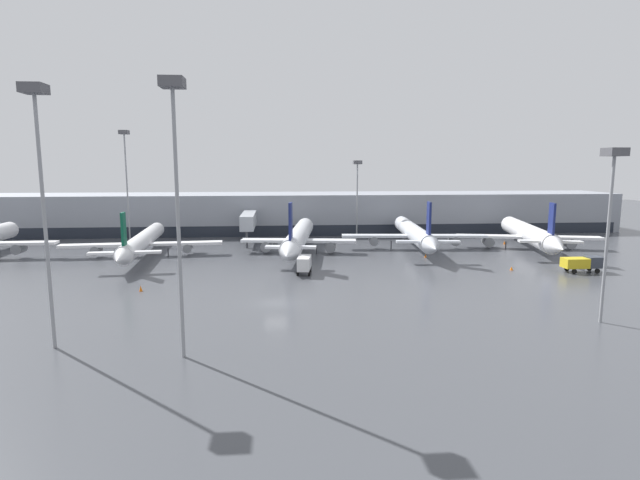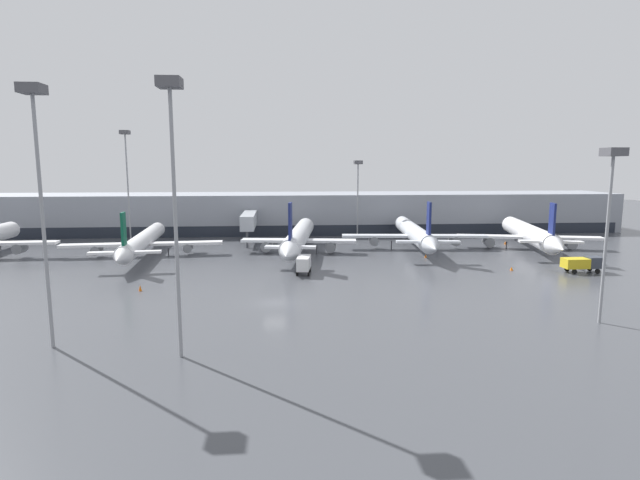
# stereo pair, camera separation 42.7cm
# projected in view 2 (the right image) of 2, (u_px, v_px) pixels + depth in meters

# --- Properties ---
(ground_plane) EXTENTS (320.00, 320.00, 0.00)m
(ground_plane) POSITION_uv_depth(u_px,v_px,m) (275.00, 303.00, 56.88)
(ground_plane) COLOR #424449
(terminal_building) EXTENTS (160.00, 31.91, 9.00)m
(terminal_building) POSITION_uv_depth(u_px,v_px,m) (277.00, 213.00, 117.23)
(terminal_building) COLOR gray
(terminal_building) RESTS_ON ground_plane
(parked_jet_0) EXTENTS (20.63, 39.22, 10.02)m
(parked_jet_0) POSITION_uv_depth(u_px,v_px,m) (299.00, 237.00, 89.03)
(parked_jet_0) COLOR silver
(parked_jet_0) RESTS_ON ground_plane
(parked_jet_1) EXTENTS (26.11, 36.99, 9.55)m
(parked_jet_1) POSITION_uv_depth(u_px,v_px,m) (529.00, 234.00, 93.45)
(parked_jet_1) COLOR white
(parked_jet_1) RESTS_ON ground_plane
(parked_jet_3) EXTENTS (27.10, 37.73, 8.84)m
(parked_jet_3) POSITION_uv_depth(u_px,v_px,m) (143.00, 241.00, 85.87)
(parked_jet_3) COLOR white
(parked_jet_3) RESTS_ON ground_plane
(parked_jet_4) EXTENTS (26.99, 37.79, 9.81)m
(parked_jet_4) POSITION_uv_depth(u_px,v_px,m) (414.00, 233.00, 93.00)
(parked_jet_4) COLOR silver
(parked_jet_4) RESTS_ON ground_plane
(service_truck_0) EXTENTS (2.38, 4.73, 2.55)m
(service_truck_0) POSITION_uv_depth(u_px,v_px,m) (304.00, 263.00, 72.07)
(service_truck_0) COLOR silver
(service_truck_0) RESTS_ON ground_plane
(service_truck_1) EXTENTS (5.61, 2.17, 2.32)m
(service_truck_1) POSITION_uv_depth(u_px,v_px,m) (583.00, 263.00, 72.90)
(service_truck_1) COLOR gold
(service_truck_1) RESTS_ON ground_plane
(traffic_cone_0) EXTENTS (0.47, 0.47, 0.63)m
(traffic_cone_0) POSITION_uv_depth(u_px,v_px,m) (432.00, 244.00, 96.97)
(traffic_cone_0) COLOR orange
(traffic_cone_0) RESTS_ON ground_plane
(traffic_cone_1) EXTENTS (0.40, 0.40, 0.74)m
(traffic_cone_1) POSITION_uv_depth(u_px,v_px,m) (140.00, 288.00, 62.28)
(traffic_cone_1) COLOR orange
(traffic_cone_1) RESTS_ON ground_plane
(traffic_cone_2) EXTENTS (0.39, 0.39, 0.71)m
(traffic_cone_2) POSITION_uv_depth(u_px,v_px,m) (505.00, 243.00, 99.08)
(traffic_cone_2) COLOR orange
(traffic_cone_2) RESTS_ON ground_plane
(traffic_cone_3) EXTENTS (0.48, 0.48, 0.56)m
(traffic_cone_3) POSITION_uv_depth(u_px,v_px,m) (511.00, 268.00, 74.54)
(traffic_cone_3) COLOR orange
(traffic_cone_3) RESTS_ON ground_plane
(traffic_cone_4) EXTENTS (0.43, 0.43, 0.60)m
(traffic_cone_4) POSITION_uv_depth(u_px,v_px,m) (426.00, 256.00, 84.87)
(traffic_cone_4) COLOR orange
(traffic_cone_4) RESTS_ON ground_plane
(apron_light_mast_0) EXTENTS (1.80, 1.80, 16.58)m
(apron_light_mast_0) POSITION_uv_depth(u_px,v_px,m) (358.00, 176.00, 107.26)
(apron_light_mast_0) COLOR gray
(apron_light_mast_0) RESTS_ON ground_plane
(apron_light_mast_1) EXTENTS (1.80, 1.80, 22.19)m
(apron_light_mast_1) POSITION_uv_depth(u_px,v_px,m) (172.00, 146.00, 38.45)
(apron_light_mast_1) COLOR gray
(apron_light_mast_1) RESTS_ON ground_plane
(apron_light_mast_2) EXTENTS (1.80, 1.80, 22.55)m
(apron_light_mast_2) POSITION_uv_depth(u_px,v_px,m) (126.00, 157.00, 101.20)
(apron_light_mast_2) COLOR gray
(apron_light_mast_2) RESTS_ON ground_plane
(apron_light_mast_4) EXTENTS (1.80, 1.80, 22.05)m
(apron_light_mast_4) POSITION_uv_depth(u_px,v_px,m) (37.00, 148.00, 40.56)
(apron_light_mast_4) COLOR gray
(apron_light_mast_4) RESTS_ON ground_plane
(apron_light_mast_5) EXTENTS (1.80, 1.80, 17.23)m
(apron_light_mast_5) POSITION_uv_depth(u_px,v_px,m) (611.00, 185.00, 47.74)
(apron_light_mast_5) COLOR gray
(apron_light_mast_5) RESTS_ON ground_plane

